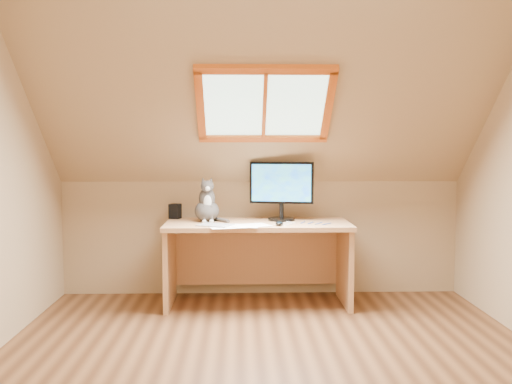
{
  "coord_description": "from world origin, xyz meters",
  "views": [
    {
      "loc": [
        -0.19,
        -3.27,
        1.32
      ],
      "look_at": [
        -0.07,
        1.0,
        0.97
      ],
      "focal_mm": 40.0,
      "sensor_mm": 36.0,
      "label": 1
    }
  ],
  "objects": [
    {
      "name": "room_shell",
      "position": [
        0.0,
        -0.09,
        1.43
      ],
      "size": [
        3.52,
        3.52,
        2.41
      ],
      "color": "tan",
      "rests_on": "ground"
    },
    {
      "name": "desk_speaker",
      "position": [
        -0.75,
        1.63,
        0.75
      ],
      "size": [
        0.11,
        0.11,
        0.13
      ],
      "primitive_type": "cube",
      "rotation": [
        0.0,
        0.0,
        -0.28
      ],
      "color": "black",
      "rests_on": "desk"
    },
    {
      "name": "graphics_tablet",
      "position": [
        -0.38,
        1.17,
        0.69
      ],
      "size": [
        0.31,
        0.27,
        0.01
      ],
      "primitive_type": "cube",
      "rotation": [
        0.0,
        0.0,
        -0.43
      ],
      "color": "#B2B2B7",
      "rests_on": "desk"
    },
    {
      "name": "desk",
      "position": [
        -0.04,
        1.45,
        0.47
      ],
      "size": [
        1.51,
        0.66,
        0.69
      ],
      "color": "tan",
      "rests_on": "ground"
    },
    {
      "name": "cables",
      "position": [
        0.32,
        1.26,
        0.69
      ],
      "size": [
        0.51,
        0.26,
        0.01
      ],
      "color": "silver",
      "rests_on": "desk"
    },
    {
      "name": "monitor",
      "position": [
        0.16,
        1.48,
        0.97
      ],
      "size": [
        0.53,
        0.23,
        0.49
      ],
      "color": "black",
      "rests_on": "desk"
    },
    {
      "name": "ground",
      "position": [
        0.0,
        0.0,
        0.0
      ],
      "size": [
        3.5,
        3.5,
        0.0
      ],
      "primitive_type": "plane",
      "color": "brown",
      "rests_on": "ground"
    },
    {
      "name": "mouse",
      "position": [
        0.12,
        1.17,
        0.71
      ],
      "size": [
        0.08,
        0.12,
        0.03
      ],
      "primitive_type": "ellipsoid",
      "rotation": [
        0.0,
        0.0,
        -0.21
      ],
      "color": "black",
      "rests_on": "desk"
    },
    {
      "name": "papers",
      "position": [
        -0.19,
        1.12,
        0.69
      ],
      "size": [
        0.35,
        0.3,
        0.01
      ],
      "color": "white",
      "rests_on": "desk"
    },
    {
      "name": "cat",
      "position": [
        -0.46,
        1.43,
        0.82
      ],
      "size": [
        0.24,
        0.27,
        0.38
      ],
      "color": "#45403D",
      "rests_on": "desk"
    }
  ]
}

